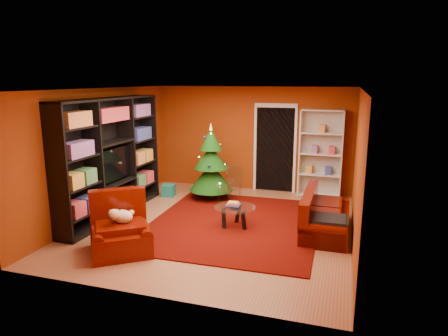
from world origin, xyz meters
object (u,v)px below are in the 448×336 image
(media_unit, at_px, (110,158))
(gift_box_green, at_px, (206,186))
(armchair, at_px, (121,229))
(sofa, at_px, (326,212))
(gift_box_red, at_px, (217,190))
(white_bookshelf, at_px, (321,154))
(acrylic_chair, at_px, (229,188))
(christmas_tree, at_px, (211,163))
(rug, at_px, (234,223))
(coffee_table, at_px, (235,217))
(gift_box_teal, at_px, (169,190))
(dog, at_px, (123,217))

(media_unit, relative_size, gift_box_green, 11.14)
(armchair, xyz_separation_m, sofa, (3.14, 1.91, -0.01))
(gift_box_red, height_order, armchair, armchair)
(gift_box_green, height_order, gift_box_red, gift_box_green)
(gift_box_red, distance_m, white_bookshelf, 2.63)
(gift_box_green, bearing_deg, acrylic_chair, -45.48)
(christmas_tree, distance_m, acrylic_chair, 0.81)
(rug, xyz_separation_m, gift_box_green, (-1.33, 2.03, 0.13))
(media_unit, relative_size, coffee_table, 3.91)
(gift_box_teal, xyz_separation_m, gift_box_green, (0.71, 0.67, -0.00))
(christmas_tree, relative_size, gift_box_teal, 6.31)
(gift_box_red, bearing_deg, armchair, -97.12)
(media_unit, xyz_separation_m, sofa, (4.29, 0.33, -0.83))
(gift_box_red, distance_m, dog, 3.63)
(rug, xyz_separation_m, gift_box_red, (-0.95, 1.84, 0.10))
(dog, height_order, coffee_table, dog)
(gift_box_teal, relative_size, gift_box_red, 1.27)
(christmas_tree, xyz_separation_m, acrylic_chair, (0.55, -0.35, -0.47))
(dog, distance_m, sofa, 3.64)
(christmas_tree, height_order, sofa, christmas_tree)
(gift_box_green, bearing_deg, rug, -56.86)
(rug, bearing_deg, gift_box_red, 117.33)
(coffee_table, bearing_deg, dog, -133.27)
(gift_box_red, bearing_deg, media_unit, -127.99)
(rug, xyz_separation_m, sofa, (1.73, 0.11, 0.37))
(rug, distance_m, armchair, 2.32)
(media_unit, xyz_separation_m, christmas_tree, (1.58, 1.68, -0.33))
(christmas_tree, distance_m, dog, 3.23)
(rug, bearing_deg, coffee_table, -68.12)
(media_unit, height_order, gift_box_green, media_unit)
(sofa, xyz_separation_m, acrylic_chair, (-2.16, 1.00, 0.02))
(white_bookshelf, bearing_deg, rug, -119.04)
(gift_box_teal, height_order, sofa, sofa)
(christmas_tree, xyz_separation_m, gift_box_red, (0.03, 0.38, -0.76))
(coffee_table, bearing_deg, rug, 111.88)
(gift_box_green, height_order, coffee_table, coffee_table)
(gift_box_green, xyz_separation_m, armchair, (-0.08, -3.83, 0.25))
(armchair, relative_size, dog, 2.53)
(sofa, distance_m, coffee_table, 1.70)
(rug, height_order, acrylic_chair, acrylic_chair)
(sofa, bearing_deg, rug, 94.15)
(gift_box_green, xyz_separation_m, dog, (-0.07, -3.76, 0.45))
(armchair, relative_size, coffee_table, 1.26)
(rug, bearing_deg, gift_box_teal, 146.24)
(gift_box_green, bearing_deg, white_bookshelf, 8.18)
(gift_box_red, relative_size, sofa, 0.13)
(christmas_tree, bearing_deg, gift_box_green, 121.55)
(gift_box_green, height_order, sofa, sofa)
(christmas_tree, distance_m, coffee_table, 2.05)
(white_bookshelf, bearing_deg, acrylic_chair, -143.35)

